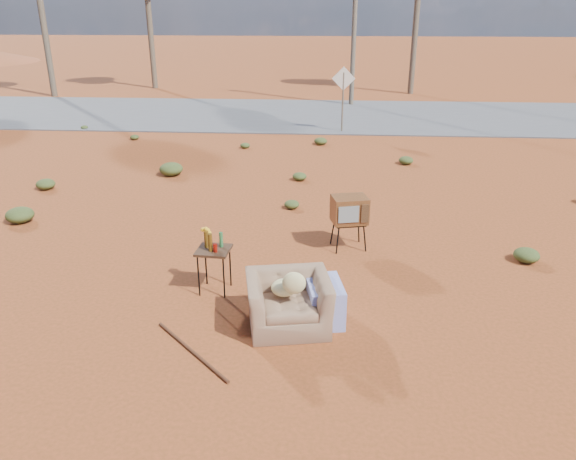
{
  "coord_description": "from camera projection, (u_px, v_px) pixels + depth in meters",
  "views": [
    {
      "loc": [
        1.01,
        -7.27,
        4.18
      ],
      "look_at": [
        0.42,
        0.99,
        0.8
      ],
      "focal_mm": 35.0,
      "sensor_mm": 36.0,
      "label": 1
    }
  ],
  "objects": [
    {
      "name": "scrub_patch",
      "position": [
        243.0,
        198.0,
        12.43
      ],
      "size": [
        17.49,
        8.07,
        0.33
      ],
      "color": "#3E4C21",
      "rests_on": "ground"
    },
    {
      "name": "tv_unit",
      "position": [
        350.0,
        210.0,
        9.99
      ],
      "size": [
        0.7,
        0.62,
        0.98
      ],
      "rotation": [
        0.0,
        0.0,
        0.24
      ],
      "color": "black",
      "rests_on": "ground"
    },
    {
      "name": "armchair",
      "position": [
        295.0,
        295.0,
        7.66
      ],
      "size": [
        1.41,
        1.07,
        0.98
      ],
      "rotation": [
        0.0,
        0.0,
        0.19
      ],
      "color": "brown",
      "rests_on": "ground"
    },
    {
      "name": "side_table",
      "position": [
        212.0,
        247.0,
        8.51
      ],
      "size": [
        0.53,
        0.53,
        1.0
      ],
      "rotation": [
        0.0,
        0.0,
        -0.08
      ],
      "color": "#352313",
      "rests_on": "ground"
    },
    {
      "name": "highway",
      "position": [
        302.0,
        115.0,
        22.21
      ],
      "size": [
        140.0,
        7.0,
        0.04
      ],
      "primitive_type": "cube",
      "color": "#565659",
      "rests_on": "ground"
    },
    {
      "name": "utility_pole_center",
      "position": [
        355.0,
        2.0,
        22.82
      ],
      "size": [
        1.4,
        0.2,
        8.0
      ],
      "color": "brown",
      "rests_on": "ground"
    },
    {
      "name": "ground",
      "position": [
        255.0,
        304.0,
        8.36
      ],
      "size": [
        140.0,
        140.0,
        0.0
      ],
      "primitive_type": "plane",
      "color": "#983F1E",
      "rests_on": "ground"
    },
    {
      "name": "rusty_bar",
      "position": [
        191.0,
        351.0,
        7.2
      ],
      "size": [
        1.2,
        1.24,
        0.04
      ],
      "primitive_type": "cylinder",
      "rotation": [
        0.0,
        1.57,
        -0.81
      ],
      "color": "#532816",
      "rests_on": "ground"
    },
    {
      "name": "road_sign",
      "position": [
        343.0,
        88.0,
        18.78
      ],
      "size": [
        0.78,
        0.06,
        2.19
      ],
      "color": "brown",
      "rests_on": "ground"
    }
  ]
}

